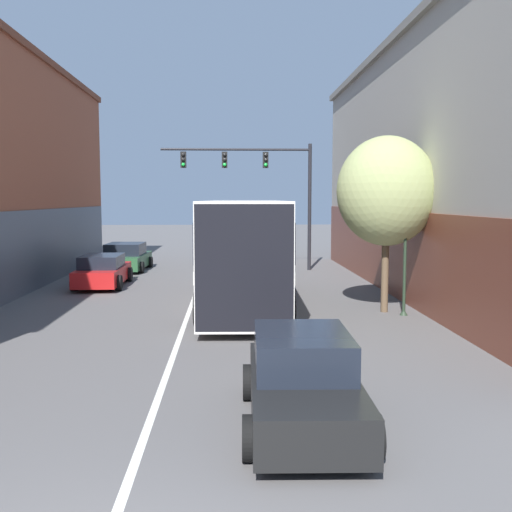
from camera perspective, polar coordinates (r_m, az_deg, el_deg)
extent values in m
cube|color=silver|center=(19.93, -6.32, -5.07)|extent=(0.14, 41.67, 0.01)
cube|color=#4C515B|center=(23.44, -22.15, 0.07)|extent=(0.24, 29.35, 3.20)
cube|color=brown|center=(23.94, 12.55, 0.45)|extent=(0.24, 25.37, 3.20)
cube|color=silver|center=(20.43, -1.10, 0.59)|extent=(2.82, 11.04, 3.35)
cube|color=black|center=(20.39, -1.10, 2.28)|extent=(2.87, 10.82, 1.07)
cube|color=beige|center=(20.45, -1.10, -0.16)|extent=(2.86, 10.93, 0.34)
cube|color=black|center=(14.99, -1.12, -1.19)|extent=(2.49, 0.13, 3.22)
cylinder|color=black|center=(24.00, -4.19, -2.06)|extent=(0.33, 1.01, 1.00)
cylinder|color=black|center=(24.00, 2.02, -2.05)|extent=(0.33, 1.01, 1.00)
cylinder|color=black|center=(17.29, -5.42, -5.01)|extent=(0.33, 1.01, 1.00)
cylinder|color=black|center=(17.29, 3.22, -5.00)|extent=(0.33, 1.01, 1.00)
cube|color=black|center=(9.86, 4.51, -12.99)|extent=(1.77, 4.15, 0.68)
cube|color=black|center=(9.91, 4.40, -8.98)|extent=(1.58, 2.18, 0.61)
cylinder|color=black|center=(11.09, -0.68, -11.92)|extent=(0.24, 0.65, 0.64)
cylinder|color=black|center=(11.23, 8.34, -11.76)|extent=(0.24, 0.65, 0.64)
cylinder|color=black|center=(8.69, -0.58, -16.95)|extent=(0.24, 0.65, 0.64)
cylinder|color=black|center=(8.87, 11.12, -16.57)|extent=(0.24, 0.65, 0.64)
cube|color=red|center=(25.80, -14.35, -1.71)|extent=(1.74, 4.39, 0.64)
cube|color=black|center=(25.52, -14.48, -0.48)|extent=(1.58, 2.29, 0.51)
cylinder|color=black|center=(27.32, -15.61, -1.72)|extent=(0.23, 0.63, 0.63)
cylinder|color=black|center=(26.99, -11.97, -1.72)|extent=(0.23, 0.63, 0.63)
cylinder|color=black|center=(24.70, -16.95, -2.50)|extent=(0.23, 0.63, 0.63)
cylinder|color=black|center=(24.35, -12.93, -2.52)|extent=(0.23, 0.63, 0.63)
cube|color=#285633|center=(31.26, -12.22, -0.44)|extent=(2.04, 4.25, 0.66)
cube|color=black|center=(30.99, -12.33, 0.66)|extent=(1.82, 2.23, 0.59)
cylinder|color=black|center=(32.74, -13.45, -0.56)|extent=(0.24, 0.58, 0.58)
cylinder|color=black|center=(32.36, -10.05, -0.56)|extent=(0.24, 0.58, 0.58)
cylinder|color=black|center=(30.24, -14.54, -1.07)|extent=(0.24, 0.58, 0.58)
cylinder|color=black|center=(29.82, -10.87, -1.08)|extent=(0.24, 0.58, 0.58)
cylinder|color=black|center=(30.66, 5.13, 4.63)|extent=(0.18, 0.18, 6.41)
cylinder|color=black|center=(30.48, -1.94, 10.11)|extent=(7.50, 0.12, 0.12)
cube|color=black|center=(30.50, 0.92, 9.13)|extent=(0.28, 0.24, 0.80)
sphere|color=black|center=(30.36, 0.94, 9.62)|extent=(0.18, 0.18, 0.18)
sphere|color=black|center=(30.35, 0.94, 9.15)|extent=(0.18, 0.18, 0.18)
sphere|color=green|center=(30.33, 0.93, 8.68)|extent=(0.18, 0.18, 0.18)
cube|color=black|center=(30.44, -3.01, 9.13)|extent=(0.28, 0.24, 0.80)
sphere|color=black|center=(30.31, -3.01, 9.62)|extent=(0.18, 0.18, 0.18)
sphere|color=black|center=(30.29, -3.01, 9.15)|extent=(0.18, 0.18, 0.18)
sphere|color=green|center=(30.28, -3.01, 8.68)|extent=(0.18, 0.18, 0.18)
cube|color=black|center=(30.53, -6.93, 9.09)|extent=(0.28, 0.24, 0.80)
sphere|color=black|center=(30.40, -6.96, 9.57)|extent=(0.18, 0.18, 0.18)
sphere|color=black|center=(30.38, -6.96, 9.11)|extent=(0.18, 0.18, 0.18)
sphere|color=green|center=(30.36, -6.95, 8.64)|extent=(0.18, 0.18, 0.18)
cone|color=#233323|center=(19.40, 13.88, -5.20)|extent=(0.26, 0.26, 0.20)
cylinder|color=#233323|center=(19.17, 14.00, -0.19)|extent=(0.10, 0.10, 3.60)
sphere|color=white|center=(19.08, 14.13, 5.59)|extent=(0.37, 0.37, 0.37)
cylinder|color=brown|center=(19.66, 12.18, -1.58)|extent=(0.23, 0.23, 2.54)
ellipsoid|color=#99A366|center=(19.52, 12.33, 6.06)|extent=(3.16, 2.85, 3.48)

